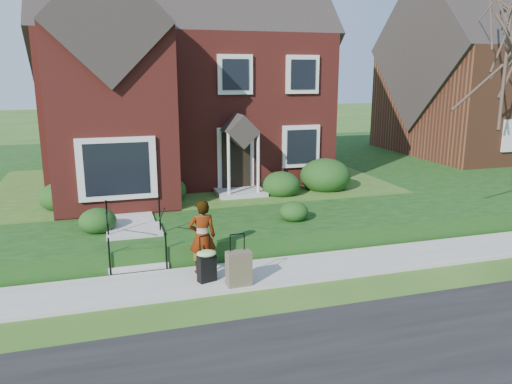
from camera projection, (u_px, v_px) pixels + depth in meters
name	position (u px, v px, depth m)	size (l,w,h in m)	color
ground	(251.00, 276.00, 11.73)	(120.00, 120.00, 0.00)	#2D5119
sidewalk	(251.00, 275.00, 11.72)	(60.00, 1.60, 0.08)	#9E9B93
terrace	(268.00, 170.00, 22.93)	(44.00, 20.00, 0.60)	#12360E
walkway	(129.00, 205.00, 15.54)	(1.20, 6.00, 0.06)	#9E9B93
main_house	(177.00, 57.00, 19.39)	(10.40, 10.20, 9.40)	maroon
neighbour_house	(493.00, 61.00, 25.23)	(9.40, 8.00, 9.20)	brown
front_steps	(136.00, 242.00, 12.63)	(1.40, 2.02, 1.50)	#9E9B93
foundation_shrubs	(241.00, 183.00, 16.42)	(10.32, 4.47, 1.25)	#103510
woman	(202.00, 237.00, 11.57)	(0.64, 0.42, 1.76)	#999999
suitcase_black	(207.00, 264.00, 11.17)	(0.53, 0.47, 1.07)	black
suitcase_olive	(239.00, 268.00, 10.97)	(0.56, 0.34, 1.17)	brown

